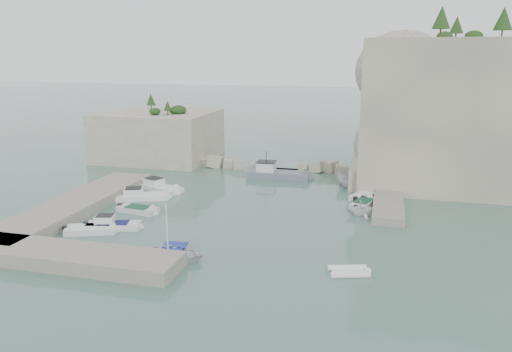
% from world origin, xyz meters
% --- Properties ---
extents(ground, '(400.00, 400.00, 0.00)m').
position_xyz_m(ground, '(0.00, 0.00, 0.00)').
color(ground, '#4E7568').
rests_on(ground, ground).
extents(cliff_east, '(26.00, 22.00, 17.00)m').
position_xyz_m(cliff_east, '(23.00, 23.00, 8.50)').
color(cliff_east, beige).
rests_on(cliff_east, ground).
extents(cliff_terrace, '(8.00, 10.00, 2.50)m').
position_xyz_m(cliff_terrace, '(13.00, 18.00, 1.25)').
color(cliff_terrace, beige).
rests_on(cliff_terrace, ground).
extents(outcrop_west, '(16.00, 14.00, 7.00)m').
position_xyz_m(outcrop_west, '(-20.00, 25.00, 3.50)').
color(outcrop_west, beige).
rests_on(outcrop_west, ground).
extents(quay_west, '(5.00, 24.00, 1.10)m').
position_xyz_m(quay_west, '(-17.00, -1.00, 0.55)').
color(quay_west, '#9E9689').
rests_on(quay_west, ground).
extents(quay_south, '(18.00, 4.00, 1.10)m').
position_xyz_m(quay_south, '(-10.00, -12.50, 0.55)').
color(quay_south, '#9E9689').
rests_on(quay_south, ground).
extents(ledge_east, '(3.00, 16.00, 0.80)m').
position_xyz_m(ledge_east, '(13.50, 10.00, 0.40)').
color(ledge_east, '#9E9689').
rests_on(ledge_east, ground).
extents(breakwater, '(28.00, 3.00, 1.40)m').
position_xyz_m(breakwater, '(-1.00, 22.00, 0.70)').
color(breakwater, beige).
rests_on(breakwater, ground).
extents(motorboat_a, '(7.02, 4.50, 1.40)m').
position_xyz_m(motorboat_a, '(-12.20, 8.39, 0.00)').
color(motorboat_a, white).
rests_on(motorboat_a, ground).
extents(motorboat_b, '(6.55, 4.21, 1.40)m').
position_xyz_m(motorboat_b, '(-12.41, 4.46, 0.00)').
color(motorboat_b, white).
rests_on(motorboat_b, ground).
extents(motorboat_c, '(4.75, 2.28, 0.70)m').
position_xyz_m(motorboat_c, '(-10.64, 0.15, 0.00)').
color(motorboat_c, silver).
rests_on(motorboat_c, ground).
extents(motorboat_d, '(5.48, 2.90, 1.40)m').
position_xyz_m(motorboat_d, '(-10.48, -4.77, 0.00)').
color(motorboat_d, white).
rests_on(motorboat_d, ground).
extents(motorboat_e, '(5.18, 3.54, 0.70)m').
position_xyz_m(motorboat_e, '(-11.90, -6.10, 0.00)').
color(motorboat_e, white).
rests_on(motorboat_e, ground).
extents(rowboat, '(5.93, 4.55, 1.14)m').
position_xyz_m(rowboat, '(-2.76, -10.01, 0.00)').
color(rowboat, white).
rests_on(rowboat, ground).
extents(inflatable_dinghy, '(3.37, 2.31, 0.44)m').
position_xyz_m(inflatable_dinghy, '(10.80, -9.00, 0.00)').
color(inflatable_dinghy, white).
rests_on(inflatable_dinghy, ground).
extents(tender_east_a, '(3.76, 3.49, 1.63)m').
position_xyz_m(tender_east_a, '(10.99, 4.91, 0.00)').
color(tender_east_a, white).
rests_on(tender_east_a, ground).
extents(tender_east_b, '(2.83, 4.85, 0.70)m').
position_xyz_m(tender_east_b, '(10.99, 8.02, 0.00)').
color(tender_east_b, silver).
rests_on(tender_east_b, ground).
extents(tender_east_c, '(3.74, 5.71, 0.70)m').
position_xyz_m(tender_east_c, '(11.11, 11.41, 0.00)').
color(tender_east_c, silver).
rests_on(tender_east_c, ground).
extents(tender_east_d, '(5.30, 3.93, 1.93)m').
position_xyz_m(tender_east_d, '(9.71, 14.47, 0.00)').
color(tender_east_d, silver).
rests_on(tender_east_d, ground).
extents(work_boat, '(8.77, 2.77, 2.20)m').
position_xyz_m(work_boat, '(-0.06, 17.48, 0.00)').
color(work_boat, slate).
rests_on(work_boat, ground).
extents(rowboat_mast, '(0.10, 0.10, 4.20)m').
position_xyz_m(rowboat_mast, '(-2.76, -10.01, 2.67)').
color(rowboat_mast, white).
rests_on(rowboat_mast, rowboat).
extents(vegetation, '(53.48, 13.88, 13.40)m').
position_xyz_m(vegetation, '(17.83, 24.40, 17.93)').
color(vegetation, '#1E4219').
rests_on(vegetation, ground).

